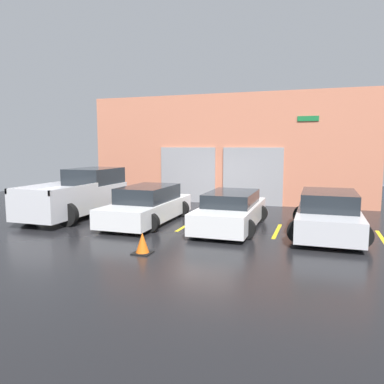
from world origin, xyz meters
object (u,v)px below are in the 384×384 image
at_px(van_right, 328,215).
at_px(traffic_cone, 142,244).
at_px(sedan_side, 148,205).
at_px(sedan_white, 231,211).
at_px(pickup_truck, 79,194).

xyz_separation_m(van_right, traffic_cone, (-4.55, -3.72, -0.38)).
relative_size(sedan_side, traffic_cone, 8.38).
bearing_deg(sedan_white, sedan_side, 179.87).
relative_size(pickup_truck, sedan_white, 1.15).
bearing_deg(sedan_side, traffic_cone, -66.62).
bearing_deg(traffic_cone, sedan_white, 68.41).
xyz_separation_m(pickup_truck, traffic_cone, (4.69, -3.96, -0.60)).
relative_size(pickup_truck, traffic_cone, 9.10).
bearing_deg(sedan_white, pickup_truck, 177.66).
bearing_deg(van_right, traffic_cone, -140.74).
distance_m(sedan_white, traffic_cone, 4.01).
relative_size(sedan_white, van_right, 1.02).
height_order(sedan_white, traffic_cone, sedan_white).
distance_m(sedan_side, traffic_cone, 4.07).
bearing_deg(van_right, pickup_truck, 178.46).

